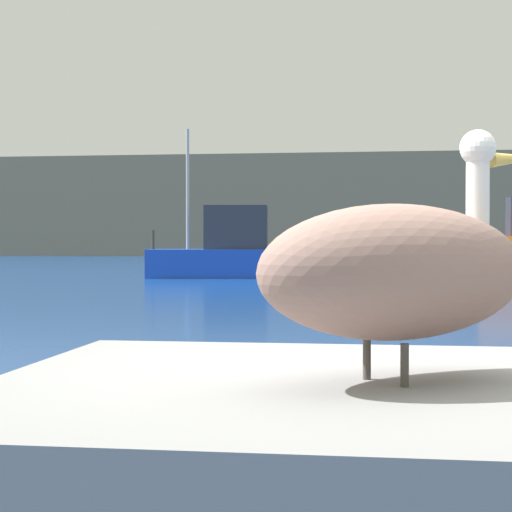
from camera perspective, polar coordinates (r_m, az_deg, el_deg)
name	(u,v)px	position (r m, az deg, el deg)	size (l,w,h in m)	color
hillside_backdrop	(386,207)	(83.43, 8.13, 3.07)	(140.00, 12.45, 8.84)	#7F755B
pier_dock	(397,497)	(3.46, 8.83, -14.70)	(3.00, 2.34, 0.84)	gray
pelican	(400,270)	(3.34, 8.98, -0.86)	(1.26, 1.21, 0.94)	#8F6C61
fishing_boat_blue	(243,254)	(33.36, -0.82, 0.15)	(7.32, 3.07, 5.46)	blue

